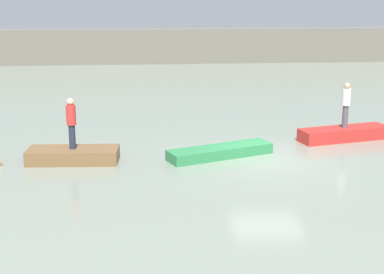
{
  "coord_description": "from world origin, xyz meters",
  "views": [
    {
      "loc": [
        -4.31,
        -18.43,
        5.67
      ],
      "look_at": [
        -2.58,
        1.0,
        0.61
      ],
      "focal_mm": 52.82,
      "sensor_mm": 36.0,
      "label": 1
    }
  ],
  "objects_px": {
    "rowboat_green": "(220,152)",
    "rowboat_red": "(344,134)",
    "person_white_shirt": "(346,103)",
    "rowboat_brown": "(73,155)",
    "person_red_shirt": "(71,121)"
  },
  "relations": [
    {
      "from": "rowboat_brown",
      "to": "rowboat_red",
      "type": "height_order",
      "value": "rowboat_red"
    },
    {
      "from": "rowboat_red",
      "to": "person_red_shirt",
      "type": "relative_size",
      "value": 2.09
    },
    {
      "from": "rowboat_brown",
      "to": "rowboat_green",
      "type": "height_order",
      "value": "rowboat_brown"
    },
    {
      "from": "rowboat_red",
      "to": "person_white_shirt",
      "type": "height_order",
      "value": "person_white_shirt"
    },
    {
      "from": "rowboat_green",
      "to": "person_white_shirt",
      "type": "height_order",
      "value": "person_white_shirt"
    },
    {
      "from": "rowboat_brown",
      "to": "rowboat_red",
      "type": "distance_m",
      "value": 10.44
    },
    {
      "from": "rowboat_brown",
      "to": "person_white_shirt",
      "type": "relative_size",
      "value": 1.73
    },
    {
      "from": "rowboat_brown",
      "to": "person_red_shirt",
      "type": "xyz_separation_m",
      "value": [
        -0.0,
        -0.0,
        1.21
      ]
    },
    {
      "from": "rowboat_brown",
      "to": "person_white_shirt",
      "type": "xyz_separation_m",
      "value": [
        10.23,
        2.06,
        1.25
      ]
    },
    {
      "from": "person_red_shirt",
      "to": "person_white_shirt",
      "type": "bearing_deg",
      "value": 11.36
    },
    {
      "from": "rowboat_brown",
      "to": "person_white_shirt",
      "type": "distance_m",
      "value": 10.51
    },
    {
      "from": "rowboat_red",
      "to": "person_red_shirt",
      "type": "bearing_deg",
      "value": 177.77
    },
    {
      "from": "rowboat_green",
      "to": "rowboat_red",
      "type": "height_order",
      "value": "rowboat_red"
    },
    {
      "from": "person_red_shirt",
      "to": "rowboat_green",
      "type": "bearing_deg",
      "value": 2.12
    },
    {
      "from": "rowboat_green",
      "to": "person_white_shirt",
      "type": "xyz_separation_m",
      "value": [
        5.14,
        1.87,
        1.3
      ]
    }
  ]
}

